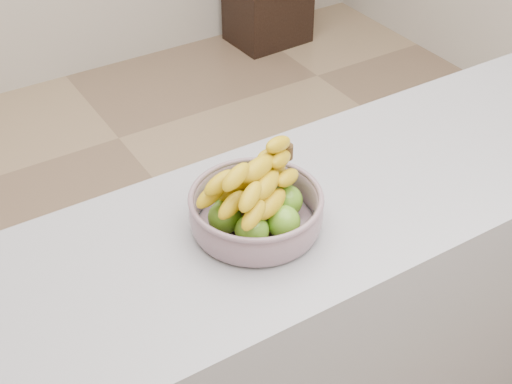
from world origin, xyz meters
TOP-DOWN VIEW (x-y plane):
  - ground at (0.00, 0.00)m, footprint 4.00×4.00m
  - counter at (0.00, -0.61)m, footprint 2.00×0.60m
  - fruit_bowl at (-0.33, -0.61)m, footprint 0.31×0.31m

SIDE VIEW (x-z plane):
  - ground at x=0.00m, z-range 0.00..0.00m
  - counter at x=0.00m, z-range 0.00..0.90m
  - fruit_bowl at x=-0.33m, z-range 0.87..1.05m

